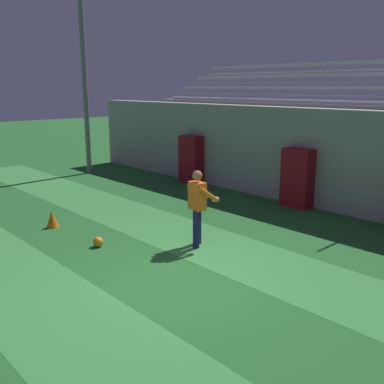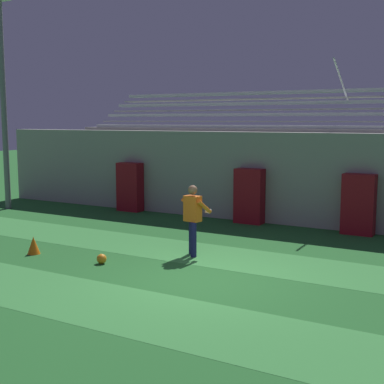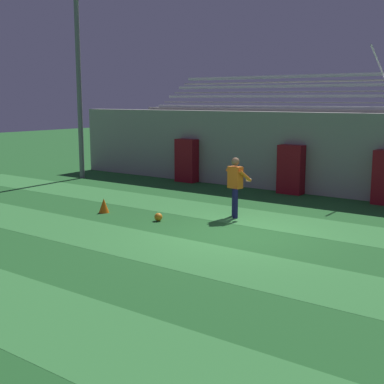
{
  "view_description": "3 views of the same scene",
  "coord_description": "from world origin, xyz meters",
  "px_view_note": "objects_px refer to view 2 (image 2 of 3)",
  "views": [
    {
      "loc": [
        5.63,
        -4.71,
        3.39
      ],
      "look_at": [
        -1.74,
        1.97,
        1.05
      ],
      "focal_mm": 42.0,
      "sensor_mm": 36.0,
      "label": 1
    },
    {
      "loc": [
        4.92,
        -9.04,
        3.16
      ],
      "look_at": [
        -0.86,
        1.02,
        1.6
      ],
      "focal_mm": 50.0,
      "sensor_mm": 36.0,
      "label": 2
    },
    {
      "loc": [
        6.59,
        -10.73,
        3.24
      ],
      "look_at": [
        -1.46,
        0.01,
        0.91
      ],
      "focal_mm": 50.0,
      "sensor_mm": 36.0,
      "label": 3
    }
  ],
  "objects_px": {
    "padding_pillar_gate_left": "(249,196)",
    "traffic_cone": "(34,245)",
    "floodlight_pole": "(2,71)",
    "goalkeeper": "(193,215)",
    "padding_pillar_gate_right": "(359,204)",
    "padding_pillar_far_left": "(130,187)",
    "soccer_ball": "(102,259)"
  },
  "relations": [
    {
      "from": "goalkeeper",
      "to": "soccer_ball",
      "type": "distance_m",
      "value": 2.33
    },
    {
      "from": "padding_pillar_gate_right",
      "to": "traffic_cone",
      "type": "xyz_separation_m",
      "value": [
        -6.19,
        -6.09,
        -0.64
      ]
    },
    {
      "from": "padding_pillar_gate_right",
      "to": "padding_pillar_far_left",
      "type": "relative_size",
      "value": 1.0
    },
    {
      "from": "goalkeeper",
      "to": "padding_pillar_gate_left",
      "type": "bearing_deg",
      "value": 96.19
    },
    {
      "from": "goalkeeper",
      "to": "traffic_cone",
      "type": "distance_m",
      "value": 3.87
    },
    {
      "from": "padding_pillar_gate_right",
      "to": "goalkeeper",
      "type": "relative_size",
      "value": 1.01
    },
    {
      "from": "padding_pillar_far_left",
      "to": "traffic_cone",
      "type": "xyz_separation_m",
      "value": [
        1.65,
        -6.09,
        -0.64
      ]
    },
    {
      "from": "padding_pillar_gate_left",
      "to": "padding_pillar_gate_right",
      "type": "bearing_deg",
      "value": 0.0
    },
    {
      "from": "padding_pillar_far_left",
      "to": "floodlight_pole",
      "type": "xyz_separation_m",
      "value": [
        -4.12,
        -1.78,
        4.03
      ]
    },
    {
      "from": "padding_pillar_gate_right",
      "to": "floodlight_pole",
      "type": "height_order",
      "value": "floodlight_pole"
    },
    {
      "from": "padding_pillar_gate_right",
      "to": "floodlight_pole",
      "type": "distance_m",
      "value": 12.74
    },
    {
      "from": "padding_pillar_gate_right",
      "to": "padding_pillar_far_left",
      "type": "distance_m",
      "value": 7.83
    },
    {
      "from": "padding_pillar_gate_left",
      "to": "floodlight_pole",
      "type": "bearing_deg",
      "value": -168.35
    },
    {
      "from": "padding_pillar_gate_left",
      "to": "traffic_cone",
      "type": "height_order",
      "value": "padding_pillar_gate_left"
    },
    {
      "from": "padding_pillar_gate_right",
      "to": "soccer_ball",
      "type": "bearing_deg",
      "value": -125.23
    },
    {
      "from": "padding_pillar_gate_left",
      "to": "traffic_cone",
      "type": "relative_size",
      "value": 4.03
    },
    {
      "from": "traffic_cone",
      "to": "soccer_ball",
      "type": "bearing_deg",
      "value": 3.44
    },
    {
      "from": "padding_pillar_gate_right",
      "to": "goalkeeper",
      "type": "height_order",
      "value": "padding_pillar_gate_right"
    },
    {
      "from": "padding_pillar_gate_left",
      "to": "padding_pillar_gate_right",
      "type": "height_order",
      "value": "same"
    },
    {
      "from": "padding_pillar_far_left",
      "to": "goalkeeper",
      "type": "relative_size",
      "value": 1.01
    },
    {
      "from": "goalkeeper",
      "to": "traffic_cone",
      "type": "relative_size",
      "value": 3.98
    },
    {
      "from": "padding_pillar_far_left",
      "to": "goalkeeper",
      "type": "height_order",
      "value": "padding_pillar_far_left"
    },
    {
      "from": "soccer_ball",
      "to": "traffic_cone",
      "type": "bearing_deg",
      "value": -176.56
    },
    {
      "from": "padding_pillar_far_left",
      "to": "traffic_cone",
      "type": "bearing_deg",
      "value": -74.89
    },
    {
      "from": "padding_pillar_gate_left",
      "to": "traffic_cone",
      "type": "bearing_deg",
      "value": -115.38
    },
    {
      "from": "floodlight_pole",
      "to": "goalkeeper",
      "type": "xyz_separation_m",
      "value": [
        9.13,
        -2.53,
        -3.93
      ]
    },
    {
      "from": "goalkeeper",
      "to": "padding_pillar_gate_right",
      "type": "bearing_deg",
      "value": 56.76
    },
    {
      "from": "padding_pillar_gate_right",
      "to": "padding_pillar_gate_left",
      "type": "bearing_deg",
      "value": 180.0
    },
    {
      "from": "padding_pillar_gate_right",
      "to": "padding_pillar_far_left",
      "type": "bearing_deg",
      "value": 180.0
    },
    {
      "from": "padding_pillar_gate_left",
      "to": "traffic_cone",
      "type": "distance_m",
      "value": 6.77
    },
    {
      "from": "padding_pillar_gate_left",
      "to": "floodlight_pole",
      "type": "relative_size",
      "value": 0.22
    },
    {
      "from": "floodlight_pole",
      "to": "soccer_ball",
      "type": "relative_size",
      "value": 34.86
    }
  ]
}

